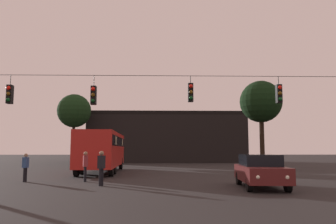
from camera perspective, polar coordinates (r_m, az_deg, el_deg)
The scene contains 10 objects.
ground_plane at distance 29.57m, azimuth -2.83°, elevation -9.67°, with size 168.00×168.00×0.00m, color black.
overhead_signal_span at distance 17.21m, azimuth -3.83°, elevation -0.11°, with size 21.66×0.44×6.37m.
city_bus at distance 26.96m, azimuth -10.88°, elevation -5.93°, with size 2.90×11.08×3.00m.
car_near_right at distance 16.44m, azimuth 15.24°, elevation -9.42°, with size 2.13×4.44×1.52m.
pedestrian_crossing_left at distance 17.05m, azimuth -11.10°, elevation -8.87°, with size 0.36×0.42×1.69m.
pedestrian_crossing_center at distance 20.32m, azimuth -22.77°, elevation -8.33°, with size 0.25×0.37×1.54m.
pedestrian_crossing_right at distance 19.39m, azimuth -13.67°, elevation -8.56°, with size 0.34×0.42×1.64m.
corner_building at distance 49.41m, azimuth -0.25°, elevation -4.37°, with size 21.11×10.68×6.78m.
tree_left_silhouette at distance 35.65m, azimuth 15.30°, elevation 1.60°, with size 4.22×4.22×8.67m.
tree_behind_building at distance 43.18m, azimuth -15.44°, elevation 0.15°, with size 4.09×4.09×8.49m.
Camera 1 is at (0.68, -5.01, 1.76)m, focal length 36.39 mm.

